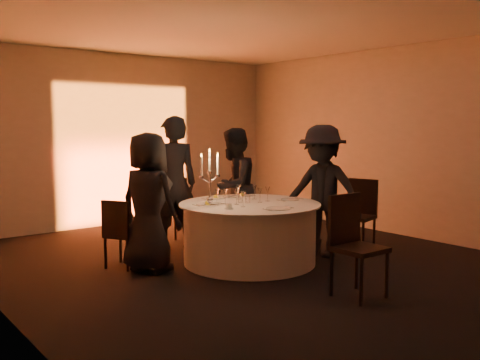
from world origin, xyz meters
TOP-DOWN VIEW (x-y plane):
  - floor at (0.00, 0.00)m, footprint 7.00×7.00m
  - ceiling at (0.00, 0.00)m, footprint 7.00×7.00m
  - wall_back at (0.00, 3.50)m, footprint 7.00×0.00m
  - wall_right at (3.00, 0.00)m, footprint 0.00×7.00m
  - uplighter_fixture at (0.00, 3.20)m, footprint 0.25×0.12m
  - banquet_table at (0.00, 0.00)m, footprint 1.80×1.80m
  - chair_left at (-1.43, 0.76)m, footprint 0.51×0.51m
  - chair_back_left at (-0.29, 1.49)m, footprint 0.50×0.50m
  - chair_back_right at (0.88, 1.51)m, footprint 0.51×0.51m
  - chair_right at (1.66, -0.40)m, footprint 0.54×0.54m
  - chair_front at (0.02, -1.67)m, footprint 0.46×0.46m
  - guest_left at (-1.20, 0.44)m, footprint 0.78×0.95m
  - guest_back_left at (-0.41, 1.20)m, footprint 0.80×0.65m
  - guest_back_right at (0.48, 0.96)m, footprint 1.04×0.95m
  - guest_right at (0.99, -0.32)m, footprint 0.97×1.28m
  - plate_left at (-0.49, 0.23)m, footprint 0.35×0.29m
  - plate_back_left at (-0.10, 0.61)m, footprint 0.36×0.26m
  - plate_back_right at (0.31, 0.55)m, footprint 0.35×0.30m
  - plate_right at (0.61, -0.10)m, footprint 0.36×0.24m
  - plate_front at (-0.03, -0.57)m, footprint 0.36×0.28m
  - coffee_cup at (-0.48, -0.21)m, footprint 0.11×0.11m
  - candelabra at (-0.55, 0.09)m, footprint 0.30×0.14m
  - wine_glass_a at (0.14, -0.03)m, footprint 0.07×0.07m
  - wine_glass_b at (0.17, 0.45)m, footprint 0.07×0.07m
  - wine_glass_c at (0.07, 0.34)m, footprint 0.07×0.07m
  - wine_glass_d at (-0.26, -0.19)m, footprint 0.07×0.07m
  - wine_glass_e at (-0.29, 0.13)m, footprint 0.07×0.07m
  - wine_glass_f at (-0.21, -0.00)m, footprint 0.07×0.07m
  - wine_glass_g at (-0.37, 0.20)m, footprint 0.07×0.07m
  - wine_glass_h at (0.29, -0.01)m, footprint 0.07×0.07m
  - wine_glass_i at (0.27, 0.23)m, footprint 0.07×0.07m
  - tumbler_a at (-0.07, 0.10)m, footprint 0.07×0.07m
  - tumbler_b at (-0.00, 0.04)m, footprint 0.07×0.07m

SIDE VIEW (x-z plane):
  - floor at x=0.00m, z-range 0.00..0.00m
  - uplighter_fixture at x=0.00m, z-range 0.00..0.10m
  - banquet_table at x=0.00m, z-range 0.00..0.77m
  - chair_left at x=-1.43m, z-range 0.05..0.90m
  - chair_back_right at x=0.88m, z-range 0.05..0.91m
  - chair_back_left at x=-0.29m, z-range 0.06..1.06m
  - chair_right at x=1.66m, z-range 0.06..1.06m
  - chair_front at x=0.02m, z-range 0.07..1.12m
  - plate_right at x=0.61m, z-range 0.77..0.78m
  - plate_front at x=-0.03m, z-range 0.77..0.78m
  - plate_back_right at x=0.31m, z-range 0.74..0.83m
  - plate_left at x=-0.49m, z-range 0.74..0.83m
  - plate_back_left at x=-0.10m, z-range 0.75..0.83m
  - coffee_cup at x=-0.48m, z-range 0.77..0.83m
  - tumbler_a at x=-0.07m, z-range 0.77..0.86m
  - tumbler_b at x=0.00m, z-range 0.77..0.86m
  - guest_left at x=-1.20m, z-range 0.00..1.68m
  - guest_back_right at x=0.48m, z-range 0.00..1.72m
  - guest_right at x=0.99m, z-range 0.00..1.76m
  - wine_glass_a at x=0.14m, z-range 0.81..1.00m
  - wine_glass_b at x=0.17m, z-range 0.81..1.00m
  - wine_glass_c at x=0.07m, z-range 0.81..1.00m
  - wine_glass_d at x=-0.26m, z-range 0.81..1.00m
  - wine_glass_e at x=-0.29m, z-range 0.81..1.00m
  - wine_glass_f at x=-0.21m, z-range 0.81..1.00m
  - wine_glass_g at x=-0.37m, z-range 0.81..1.00m
  - wine_glass_h at x=0.29m, z-range 0.81..1.00m
  - wine_glass_i at x=0.27m, z-range 0.81..1.00m
  - guest_back_left at x=-0.41m, z-range 0.00..1.88m
  - candelabra at x=-0.55m, z-range 0.66..1.37m
  - wall_back at x=0.00m, z-range -2.00..5.00m
  - wall_right at x=3.00m, z-range -2.00..5.00m
  - ceiling at x=0.00m, z-range 3.00..3.00m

